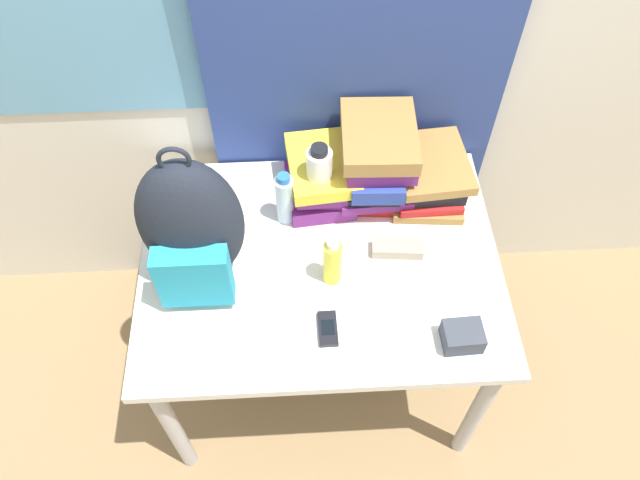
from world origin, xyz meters
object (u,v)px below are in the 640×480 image
at_px(book_stack_left, 321,178).
at_px(water_bottle, 285,199).
at_px(camera_pouch, 462,336).
at_px(backpack, 191,228).
at_px(sunscreen_bottle, 332,262).
at_px(book_stack_right, 429,176).
at_px(cell_phone, 328,329).
at_px(sunglasses_case, 397,249).
at_px(sports_bottle, 319,182).
at_px(book_stack_center, 375,160).

xyz_separation_m(book_stack_left, water_bottle, (-0.11, -0.09, 0.01)).
height_order(water_bottle, camera_pouch, water_bottle).
height_order(backpack, sunscreen_bottle, backpack).
bearing_deg(backpack, book_stack_left, 37.68).
xyz_separation_m(backpack, book_stack_right, (0.69, 0.27, -0.15)).
height_order(sunscreen_bottle, cell_phone, sunscreen_bottle).
bearing_deg(book_stack_left, sunglasses_case, -47.39).
height_order(book_stack_right, sports_bottle, sports_bottle).
xyz_separation_m(cell_phone, sunglasses_case, (0.22, 0.25, 0.01)).
relative_size(book_stack_left, water_bottle, 1.45).
bearing_deg(book_stack_right, sunglasses_case, -117.69).
bearing_deg(cell_phone, backpack, 149.32).
bearing_deg(camera_pouch, sunglasses_case, 113.98).
xyz_separation_m(book_stack_right, cell_phone, (-0.34, -0.48, -0.06)).
bearing_deg(water_bottle, cell_phone, -75.25).
bearing_deg(cell_phone, book_stack_center, 70.63).
height_order(book_stack_center, book_stack_right, book_stack_center).
bearing_deg(book_stack_right, backpack, -158.48).
height_order(backpack, camera_pouch, backpack).
height_order(sunscreen_bottle, camera_pouch, sunscreen_bottle).
relative_size(book_stack_center, cell_phone, 2.82).
bearing_deg(book_stack_center, water_bottle, -161.43).
bearing_deg(book_stack_left, book_stack_right, -0.31).
xyz_separation_m(book_stack_center, book_stack_right, (0.17, -0.01, -0.07)).
distance_m(book_stack_left, book_stack_center, 0.18).
bearing_deg(backpack, book_stack_right, 21.52).
height_order(book_stack_right, water_bottle, water_bottle).
bearing_deg(sports_bottle, sunglasses_case, -38.28).
xyz_separation_m(book_stack_right, sunglasses_case, (-0.12, -0.23, -0.05)).
bearing_deg(book_stack_center, book_stack_right, -3.24).
height_order(book_stack_left, cell_phone, book_stack_left).
height_order(book_stack_left, camera_pouch, book_stack_left).
relative_size(book_stack_center, sunglasses_case, 1.91).
bearing_deg(backpack, book_stack_center, 28.47).
distance_m(water_bottle, sports_bottle, 0.11).
distance_m(sports_bottle, sunscreen_bottle, 0.26).
distance_m(water_bottle, cell_phone, 0.42).
bearing_deg(sunscreen_bottle, book_stack_center, 65.03).
bearing_deg(book_stack_center, cell_phone, -109.37).
distance_m(water_bottle, sunscreen_bottle, 0.26).
bearing_deg(sports_bottle, book_stack_center, 20.96).
bearing_deg(sunscreen_bottle, sunglasses_case, 21.96).
bearing_deg(sunglasses_case, sports_bottle, 141.72).
xyz_separation_m(book_stack_center, cell_phone, (-0.17, -0.49, -0.14)).
xyz_separation_m(book_stack_left, book_stack_right, (0.34, -0.00, -0.01)).
bearing_deg(book_stack_right, camera_pouch, -88.61).
height_order(water_bottle, sunscreen_bottle, water_bottle).
distance_m(book_stack_center, sunscreen_bottle, 0.36).
xyz_separation_m(water_bottle, sunglasses_case, (0.33, -0.15, -0.07)).
distance_m(book_stack_right, camera_pouch, 0.54).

